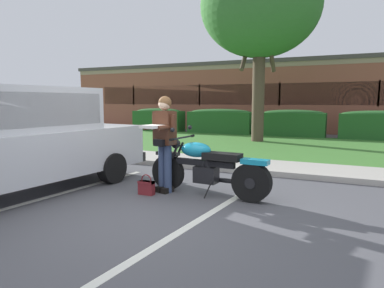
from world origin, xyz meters
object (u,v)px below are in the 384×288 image
motorcycle (212,168)px  hedge_right (382,125)px  hedge_center_right (293,123)px  rider_person (164,136)px  parked_suv_adjacent (11,140)px  hedge_left (159,119)px  shade_tree (260,7)px  handbag (146,186)px  hedge_center_left (220,121)px  brick_building (294,97)px

motorcycle → hedge_right: hedge_right is taller
hedge_center_right → hedge_right: 3.49m
hedge_center_right → rider_person: bearing=-92.8°
parked_suv_adjacent → hedge_left: size_ratio=1.83×
shade_tree → hedge_left: size_ratio=2.59×
parked_suv_adjacent → hedge_right: 13.49m
handbag → hedge_center_left: size_ratio=0.11×
parked_suv_adjacent → hedge_center_left: (-0.64, 11.91, -0.30)m
hedge_center_left → hedge_center_right: bearing=0.0°
hedge_right → brick_building: 8.23m
motorcycle → brick_building: brick_building is taller
rider_person → hedge_right: size_ratio=0.53×
shade_tree → hedge_right: (4.43, 2.62, -4.49)m
shade_tree → hedge_center_right: size_ratio=2.56×
parked_suv_adjacent → hedge_center_right: size_ratio=1.81×
rider_person → shade_tree: shade_tree is taller
hedge_center_right → handbag: bearing=-93.8°
handbag → brick_building: brick_building is taller
parked_suv_adjacent → brick_building: bearing=84.5°
shade_tree → hedge_center_right: bearing=70.3°
handbag → hedge_right: size_ratio=0.11×
hedge_right → shade_tree: bearing=-149.4°
hedge_center_left → motorcycle: bearing=-70.1°
shade_tree → hedge_left: bearing=156.5°
rider_person → shade_tree: bearing=92.9°
hedge_left → brick_building: bearing=48.7°
handbag → hedge_center_right: bearing=86.2°
motorcycle → hedge_center_right: hedge_center_right is taller
hedge_center_right → brick_building: brick_building is taller
shade_tree → hedge_right: size_ratio=2.21×
rider_person → parked_suv_adjacent: (-2.33, -1.23, -0.05)m
motorcycle → shade_tree: shade_tree is taller
shade_tree → hedge_left: (-6.05, 2.62, -4.49)m
hedge_left → brick_building: size_ratio=0.10×
motorcycle → hedge_center_right: (-0.33, 10.54, 0.17)m
rider_person → hedge_center_left: 11.09m
hedge_center_right → hedge_right: (3.49, -0.00, -0.00)m
hedge_center_left → brick_building: bearing=70.2°
rider_person → parked_suv_adjacent: size_ratio=0.34×
hedge_left → shade_tree: bearing=-23.5°
rider_person → hedge_center_right: size_ratio=0.62×
hedge_center_left → shade_tree: bearing=-45.8°
hedge_left → hedge_right: same height
parked_suv_adjacent → hedge_center_left: size_ratio=1.57×
hedge_right → hedge_center_left: bearing=180.0°
hedge_left → hedge_center_right: 6.98m
rider_person → hedge_center_right: 10.70m
hedge_center_right → brick_building: bearing=98.9°
hedge_left → hedge_center_left: (3.49, 0.00, 0.00)m
rider_person → hedge_right: (4.02, 10.68, -0.36)m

